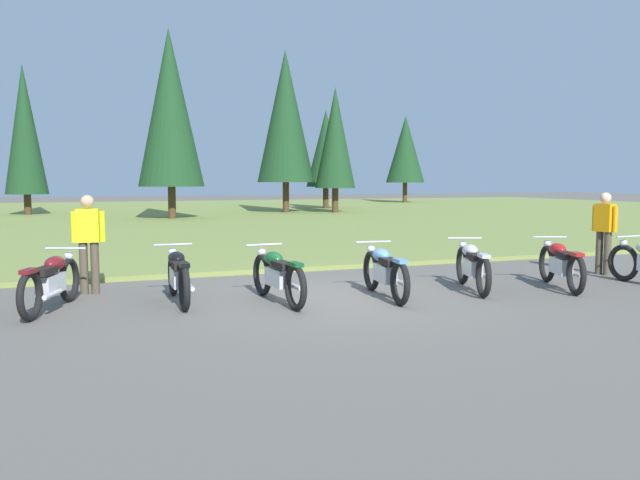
# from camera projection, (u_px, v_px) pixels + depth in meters

# --- Properties ---
(ground_plane) EXTENTS (140.00, 140.00, 0.00)m
(ground_plane) POSITION_uv_depth(u_px,v_px,m) (333.00, 298.00, 10.41)
(ground_plane) COLOR #605B54
(grass_moorland) EXTENTS (80.00, 44.00, 0.10)m
(grass_moorland) POSITION_uv_depth(u_px,v_px,m) (153.00, 216.00, 33.63)
(grass_moorland) COLOR olive
(grass_moorland) RESTS_ON ground
(forest_treeline) EXTENTS (44.19, 24.71, 9.11)m
(forest_treeline) POSITION_uv_depth(u_px,v_px,m) (120.00, 134.00, 36.06)
(forest_treeline) COLOR #47331E
(forest_treeline) RESTS_ON ground
(motorcycle_maroon) EXTENTS (0.92, 2.00, 0.88)m
(motorcycle_maroon) POSITION_uv_depth(u_px,v_px,m) (51.00, 281.00, 9.38)
(motorcycle_maroon) COLOR black
(motorcycle_maroon) RESTS_ON ground
(motorcycle_black) EXTENTS (0.62, 2.10, 0.88)m
(motorcycle_black) POSITION_uv_depth(u_px,v_px,m) (178.00, 275.00, 10.00)
(motorcycle_black) COLOR black
(motorcycle_black) RESTS_ON ground
(motorcycle_british_green) EXTENTS (0.62, 2.10, 0.88)m
(motorcycle_british_green) POSITION_uv_depth(u_px,v_px,m) (278.00, 275.00, 10.01)
(motorcycle_british_green) COLOR black
(motorcycle_british_green) RESTS_ON ground
(motorcycle_sky_blue) EXTENTS (0.62, 2.09, 0.88)m
(motorcycle_sky_blue) POSITION_uv_depth(u_px,v_px,m) (385.00, 271.00, 10.44)
(motorcycle_sky_blue) COLOR black
(motorcycle_sky_blue) RESTS_ON ground
(motorcycle_silver) EXTENTS (0.91, 2.01, 0.88)m
(motorcycle_silver) POSITION_uv_depth(u_px,v_px,m) (472.00, 265.00, 11.12)
(motorcycle_silver) COLOR black
(motorcycle_silver) RESTS_ON ground
(motorcycle_red) EXTENTS (0.95, 1.99, 0.88)m
(motorcycle_red) POSITION_uv_depth(u_px,v_px,m) (561.00, 264.00, 11.34)
(motorcycle_red) COLOR black
(motorcycle_red) RESTS_ON ground
(rider_with_back_turned) EXTENTS (0.54, 0.28, 1.67)m
(rider_with_back_turned) POSITION_uv_depth(u_px,v_px,m) (88.00, 238.00, 10.72)
(rider_with_back_turned) COLOR #4C4233
(rider_with_back_turned) RESTS_ON ground
(rider_in_hivis_vest) EXTENTS (0.28, 0.54, 1.67)m
(rider_in_hivis_vest) POSITION_uv_depth(u_px,v_px,m) (604.00, 228.00, 12.93)
(rider_in_hivis_vest) COLOR #4C4233
(rider_in_hivis_vest) RESTS_ON ground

